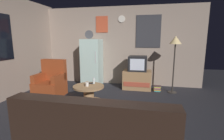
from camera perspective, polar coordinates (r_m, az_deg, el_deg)
ground_plane at (r=3.55m, az=-4.28°, el=-14.61°), size 12.00×12.00×0.00m
wall_with_art at (r=5.61m, az=2.73°, el=8.12°), size 5.20×0.12×2.53m
fridge at (r=5.52m, az=-6.80°, el=2.63°), size 0.60×0.62×1.77m
tv_stand at (r=5.18m, az=8.52°, el=-3.27°), size 0.84×0.53×0.56m
crt_tv at (r=5.08m, az=8.72°, el=2.22°), size 0.54×0.51×0.44m
standing_lamp at (r=4.90m, az=20.71°, el=8.12°), size 0.32×0.32×1.59m
coffee_table at (r=4.01m, az=-7.89°, el=-8.32°), size 0.72×0.72×0.44m
wine_glass at (r=4.09m, az=-6.19°, el=-3.62°), size 0.05×0.05×0.15m
mug_ceramic_white at (r=3.91m, az=-8.47°, el=-4.83°), size 0.08×0.08×0.09m
mug_ceramic_tan at (r=3.97m, az=-8.46°, el=-4.58°), size 0.08×0.08×0.09m
remote_control at (r=4.12m, az=-7.49°, el=-4.47°), size 0.16×0.07×0.02m
armchair at (r=4.79m, az=-20.09°, el=-4.25°), size 0.68×0.68×0.96m
book_stack at (r=5.11m, az=15.12°, el=-6.04°), size 0.21×0.18×0.16m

